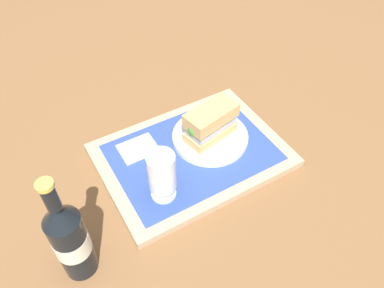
% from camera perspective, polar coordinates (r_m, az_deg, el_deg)
% --- Properties ---
extents(ground_plane, '(3.00, 3.00, 0.00)m').
position_cam_1_polar(ground_plane, '(0.94, 0.00, -2.10)').
color(ground_plane, brown).
extents(tray, '(0.44, 0.32, 0.02)m').
position_cam_1_polar(tray, '(0.93, 0.00, -1.69)').
color(tray, tan).
rests_on(tray, ground_plane).
extents(placemat, '(0.38, 0.27, 0.00)m').
position_cam_1_polar(placemat, '(0.92, 0.00, -1.25)').
color(placemat, '#2D4793').
rests_on(placemat, tray).
extents(plate, '(0.19, 0.19, 0.01)m').
position_cam_1_polar(plate, '(0.95, 2.76, 1.07)').
color(plate, white).
rests_on(plate, placemat).
extents(sandwich, '(0.14, 0.09, 0.08)m').
position_cam_1_polar(sandwich, '(0.91, 2.72, 3.17)').
color(sandwich, tan).
rests_on(sandwich, plate).
extents(beer_glass, '(0.06, 0.06, 0.12)m').
position_cam_1_polar(beer_glass, '(0.79, -4.58, -4.52)').
color(beer_glass, silver).
rests_on(beer_glass, placemat).
extents(napkin_folded, '(0.09, 0.07, 0.01)m').
position_cam_1_polar(napkin_folded, '(0.93, -8.16, -0.68)').
color(napkin_folded, white).
rests_on(napkin_folded, placemat).
extents(beer_bottle, '(0.07, 0.07, 0.27)m').
position_cam_1_polar(beer_bottle, '(0.72, -18.00, -13.50)').
color(beer_bottle, black).
rests_on(beer_bottle, ground_plane).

